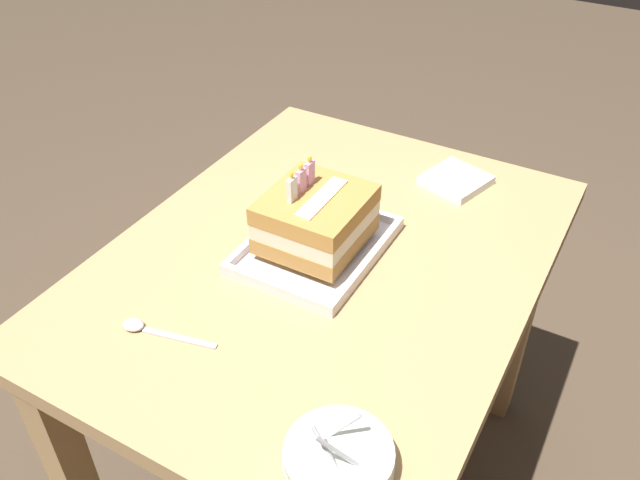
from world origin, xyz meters
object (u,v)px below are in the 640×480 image
Objects in this scene: birthday_cake at (316,218)px; bowl_stack at (339,460)px; serving_spoon_near_tray at (144,328)px; napkin_pile at (456,180)px; foil_tray at (316,247)px.

birthday_cake reaches higher than bowl_stack.
birthday_cake reaches higher than serving_spoon_near_tray.
bowl_stack is (-0.38, -0.25, -0.05)m from birthday_cake.
serving_spoon_near_tray is at bearing 156.13° from birthday_cake.
bowl_stack reaches higher than serving_spoon_near_tray.
birthday_cake is at bearing 156.71° from napkin_pile.
birthday_cake is 1.26× the size of bowl_stack.
bowl_stack reaches higher than napkin_pile.
serving_spoon_near_tray is at bearing 156.43° from napkin_pile.
foil_tray reaches higher than napkin_pile.
serving_spoon_near_tray is (0.07, 0.39, -0.02)m from bowl_stack.
birthday_cake is 0.35m from serving_spoon_near_tray.
bowl_stack is at bearing -100.32° from serving_spoon_near_tray.
napkin_pile reaches higher than serving_spoon_near_tray.
napkin_pile is at bearing -23.57° from serving_spoon_near_tray.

